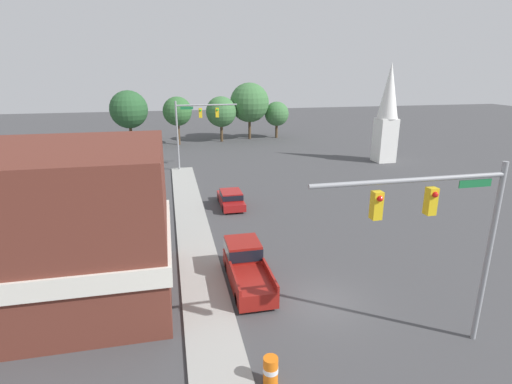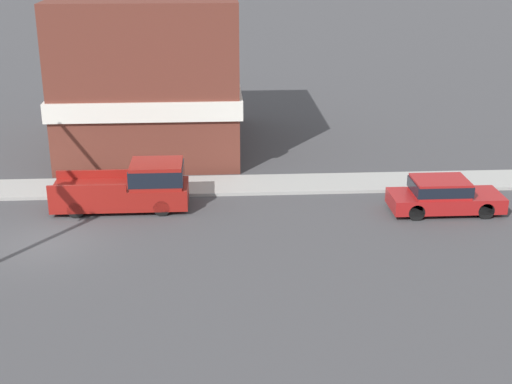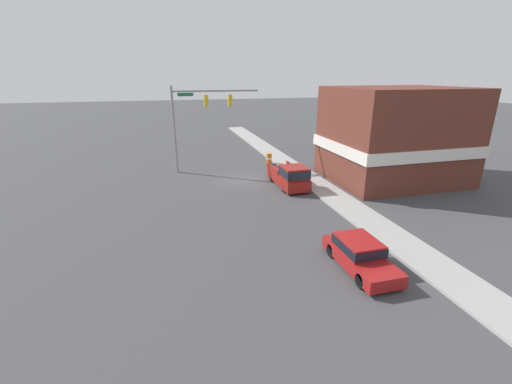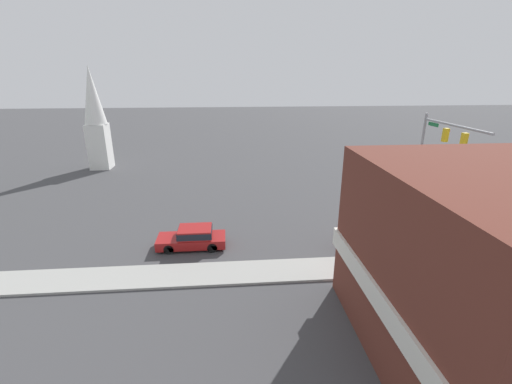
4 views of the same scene
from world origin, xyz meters
The scene contains 5 objects.
ground_plane centered at (0.00, 0.00, 0.00)m, with size 200.00×200.00×0.00m, color #424244.
sidewalk_curb centered at (-5.70, 0.00, 0.07)m, with size 2.40×60.00×0.14m.
car_lead centered at (-2.18, 15.50, 0.74)m, with size 1.83×4.51×1.41m.
pickup_truck_parked centered at (-3.32, 3.01, 0.96)m, with size 1.96×5.49×1.97m.
corner_brick_building centered at (-12.72, 3.12, 3.82)m, with size 10.94×9.03×7.83m.
Camera 2 is at (24.29, 6.34, 10.83)m, focal length 50.00 mm.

